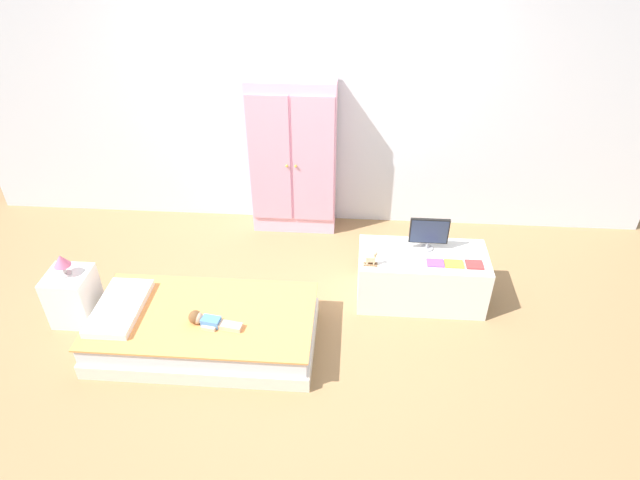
# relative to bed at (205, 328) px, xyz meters

# --- Properties ---
(ground_plane) EXTENTS (10.00, 10.00, 0.02)m
(ground_plane) POSITION_rel_bed_xyz_m (0.63, 0.23, -0.15)
(ground_plane) COLOR #99754C
(back_wall) EXTENTS (6.40, 0.05, 2.70)m
(back_wall) POSITION_rel_bed_xyz_m (0.63, 1.81, 1.21)
(back_wall) COLOR silver
(back_wall) RESTS_ON ground_plane
(bed) EXTENTS (1.62, 0.84, 0.28)m
(bed) POSITION_rel_bed_xyz_m (0.00, 0.00, 0.00)
(bed) COLOR silver
(bed) RESTS_ON ground_plane
(pillow) EXTENTS (0.32, 0.60, 0.05)m
(pillow) POSITION_rel_bed_xyz_m (-0.61, 0.00, 0.17)
(pillow) COLOR white
(pillow) RESTS_ON bed
(doll) EXTENTS (0.39, 0.15, 0.10)m
(doll) POSITION_rel_bed_xyz_m (0.05, -0.09, 0.18)
(doll) COLOR #4C84C6
(doll) RESTS_ON bed
(nightstand) EXTENTS (0.32, 0.32, 0.43)m
(nightstand) POSITION_rel_bed_xyz_m (-1.07, 0.20, 0.08)
(nightstand) COLOR white
(nightstand) RESTS_ON ground_plane
(table_lamp) EXTENTS (0.12, 0.12, 0.18)m
(table_lamp) POSITION_rel_bed_xyz_m (-1.07, 0.20, 0.41)
(table_lamp) COLOR #B7B2AD
(table_lamp) RESTS_ON nightstand
(wardrobe) EXTENTS (0.78, 0.31, 1.47)m
(wardrobe) POSITION_rel_bed_xyz_m (0.49, 1.62, 0.60)
(wardrobe) COLOR #EFADCC
(wardrobe) RESTS_ON ground_plane
(tv_stand) EXTENTS (1.01, 0.49, 0.44)m
(tv_stand) POSITION_rel_bed_xyz_m (1.62, 0.62, 0.08)
(tv_stand) COLOR silver
(tv_stand) RESTS_ON ground_plane
(tv_monitor) EXTENTS (0.30, 0.10, 0.28)m
(tv_monitor) POSITION_rel_bed_xyz_m (1.65, 0.70, 0.46)
(tv_monitor) COLOR #99999E
(tv_monitor) RESTS_ON tv_stand
(rocking_horse_toy) EXTENTS (0.11, 0.04, 0.13)m
(rocking_horse_toy) POSITION_rel_bed_xyz_m (1.21, 0.46, 0.37)
(rocking_horse_toy) COLOR #8E6642
(rocking_horse_toy) RESTS_ON tv_stand
(book_purple) EXTENTS (0.13, 0.10, 0.01)m
(book_purple) POSITION_rel_bed_xyz_m (1.70, 0.51, 0.31)
(book_purple) COLOR #8E51B2
(book_purple) RESTS_ON tv_stand
(book_yellow) EXTENTS (0.14, 0.10, 0.01)m
(book_yellow) POSITION_rel_bed_xyz_m (1.84, 0.51, 0.31)
(book_yellow) COLOR gold
(book_yellow) RESTS_ON tv_stand
(book_red) EXTENTS (0.13, 0.11, 0.01)m
(book_red) POSITION_rel_bed_xyz_m (1.99, 0.51, 0.31)
(book_red) COLOR #CC3838
(book_red) RESTS_ON tv_stand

